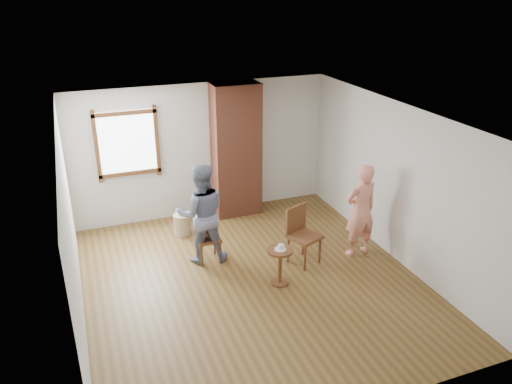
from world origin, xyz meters
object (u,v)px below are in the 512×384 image
dining_chair_right (301,232)px  person_pink (361,210)px  dining_chair_left (207,234)px  man (201,214)px  side_table (280,261)px  stoneware_crock (182,224)px

dining_chair_right → person_pink: (1.02, -0.13, 0.27)m
dining_chair_left → man: (-0.07, -0.01, 0.39)m
dining_chair_left → side_table: 1.40m
stoneware_crock → side_table: side_table is taller
stoneware_crock → dining_chair_left: dining_chair_left is taller
dining_chair_right → man: man is taller
side_table → man: bearing=129.3°
man → person_pink: 2.63m
dining_chair_right → person_pink: 1.06m
side_table → person_pink: size_ratio=0.37×
man → stoneware_crock: bearing=-73.6°
dining_chair_right → side_table: size_ratio=1.62×
side_table → man: 1.51m
stoneware_crock → dining_chair_right: 2.33m
dining_chair_right → man: size_ratio=0.57×
stoneware_crock → man: size_ratio=0.23×
stoneware_crock → person_pink: size_ratio=0.24×
dining_chair_left → person_pink: person_pink is taller
stoneware_crock → dining_chair_right: dining_chair_right is taller
stoneware_crock → man: 1.21m
side_table → man: size_ratio=0.35×
dining_chair_right → person_pink: person_pink is taller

